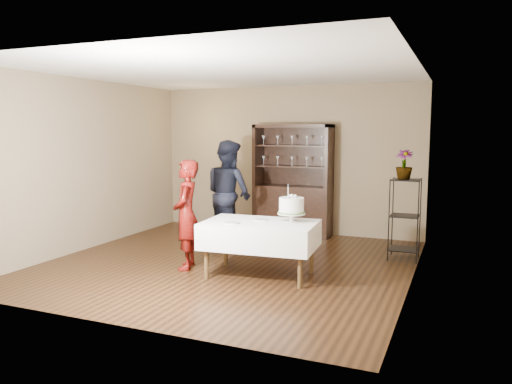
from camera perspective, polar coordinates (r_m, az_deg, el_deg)
floor at (r=7.24m, az=-3.06°, el=-8.11°), size 5.00×5.00×0.00m
ceiling at (r=7.04m, az=-3.20°, el=13.63°), size 5.00×5.00×0.00m
back_wall at (r=9.32m, az=3.58°, el=3.70°), size 5.00×0.02×2.70m
wall_left at (r=8.40m, az=-18.70°, el=2.98°), size 0.02×5.00×2.70m
wall_right at (r=6.34m, az=17.69°, el=1.81°), size 0.02×5.00×2.70m
china_hutch at (r=9.09m, az=4.22°, el=-0.73°), size 1.40×0.48×2.00m
plant_etagere at (r=7.63m, az=16.64°, el=-2.61°), size 0.42×0.42×1.20m
cake_table at (r=6.48m, az=0.46°, el=-4.91°), size 1.51×1.00×0.72m
woman at (r=6.88m, az=-7.96°, el=-2.56°), size 0.54×0.64×1.50m
man at (r=8.16m, az=-3.15°, el=-0.16°), size 1.05×0.97×1.74m
cake at (r=6.43m, az=4.08°, el=-1.68°), size 0.36×0.36×0.49m
plate_near at (r=6.34m, az=-2.82°, el=-3.54°), size 0.28×0.28×0.01m
plate_far at (r=6.55m, az=0.52°, el=-3.18°), size 0.26×0.26×0.01m
potted_plant at (r=7.56m, az=16.58°, el=3.03°), size 0.24×0.24×0.43m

